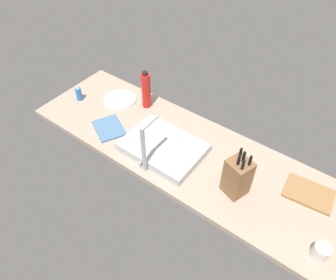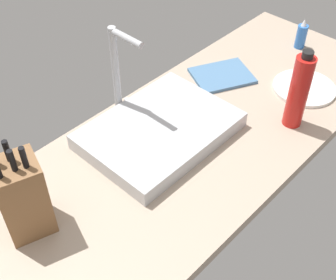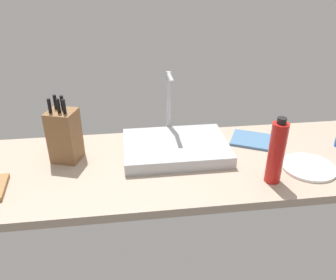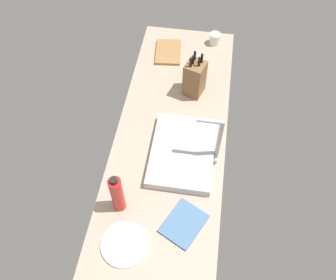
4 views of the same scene
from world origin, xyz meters
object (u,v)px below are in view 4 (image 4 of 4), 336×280
Objects in this scene: knife_block at (195,78)px; dinner_plate at (125,244)px; cutting_board at (168,52)px; dish_towel at (184,224)px; faucet at (217,138)px; coffee_mug at (215,39)px; water_bottle at (117,194)px; sink_basin at (183,152)px.

dinner_plate is (100.13, -20.90, -10.90)cm from knife_block.
dish_towel is (118.46, 25.66, -0.30)cm from cutting_board.
knife_block is (-46.58, -15.83, -6.89)cm from faucet.
coffee_mug is at bearing -175.94° from faucet.
water_bottle is at bearing -51.07° from faucet.
coffee_mug is at bearing -172.75° from knife_block.
water_bottle is 133.90cm from coffee_mug.
cutting_board is at bearing -63.88° from coffee_mug.
dish_towel is (-14.06, 25.83, 0.00)cm from dinner_plate.
faucet is at bearing 145.55° from dinner_plate.
faucet is 1.45× the size of dinner_plate.
coffee_mug is at bearing 164.13° from water_bottle.
cutting_board is 33.45cm from coffee_mug.
coffee_mug reaches higher than dinner_plate.
cutting_board reaches higher than dinner_plate.
dinner_plate and dish_towel have the same top height.
faucet reaches higher than cutting_board.
sink_basin is 94.84cm from coffee_mug.
faucet is 1.13× the size of knife_block.
knife_block reaches higher than dish_towel.
sink_basin is 1.91× the size of cutting_board.
dinner_plate is 150.26cm from coffee_mug.
knife_block is (-47.25, 0.83, 8.90)cm from sink_basin.
sink_basin is 1.44× the size of faucet.
knife_block is 3.65× the size of coffee_mug.
sink_basin is at bearing -6.06° from coffee_mug.
water_bottle reaches higher than coffee_mug.
dinner_plate is at bearing 6.49° from knife_block.
faucet reaches higher than knife_block.
water_bottle is (113.85, -6.63, 11.81)cm from cutting_board.
sink_basin is at bearing -171.58° from dish_towel.
sink_basin is 39.30cm from dish_towel.
faucet is 67.32cm from dinner_plate.
cutting_board is 114.65cm from water_bottle.
dinner_plate is at bearing -0.07° from cutting_board.
dish_towel is (86.07, 4.92, -10.90)cm from knife_block.
knife_block is at bearing -11.04° from coffee_mug.
faucet is 88.76cm from cutting_board.
coffee_mug is at bearing 178.17° from dish_towel.
faucet is 55.80cm from water_bottle.
coffee_mug reaches higher than dish_towel.
knife_block is at bearing 168.21° from dinner_plate.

